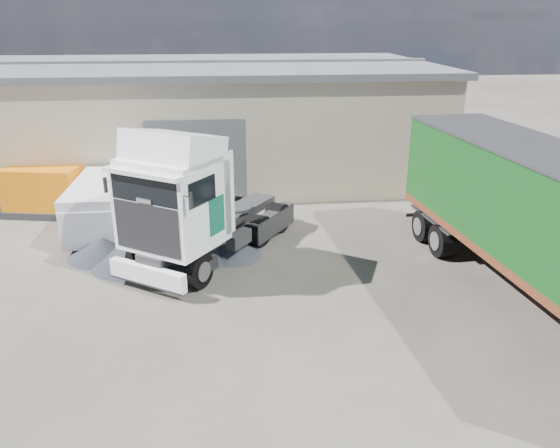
{
  "coord_description": "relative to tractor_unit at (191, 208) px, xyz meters",
  "views": [
    {
      "loc": [
        -0.84,
        -11.73,
        7.44
      ],
      "look_at": [
        0.66,
        3.0,
        1.77
      ],
      "focal_mm": 35.0,
      "sensor_mm": 36.0,
      "label": 1
    }
  ],
  "objects": [
    {
      "name": "box_trailer",
      "position": [
        9.43,
        -3.52,
        0.64
      ],
      "size": [
        3.68,
        12.74,
        4.18
      ],
      "rotation": [
        0.0,
        0.0,
        0.08
      ],
      "color": "#2D2D30",
      "rests_on": "ground"
    },
    {
      "name": "panel_van",
      "position": [
        -3.43,
        3.09,
        -0.94
      ],
      "size": [
        1.9,
        4.57,
        1.87
      ],
      "rotation": [
        0.0,
        0.0,
        -0.0
      ],
      "color": "black",
      "rests_on": "ground"
    },
    {
      "name": "gravel_heap",
      "position": [
        -1.02,
        0.85,
        -1.41
      ],
      "size": [
        6.99,
        6.58,
        1.06
      ],
      "rotation": [
        0.0,
        0.0,
        0.37
      ],
      "color": "black",
      "rests_on": "ground"
    },
    {
      "name": "warehouse",
      "position": [
        -4.05,
        11.69,
        0.76
      ],
      "size": [
        30.6,
        12.6,
        5.42
      ],
      "color": "#BCB391",
      "rests_on": "ground"
    },
    {
      "name": "ground",
      "position": [
        1.95,
        -4.3,
        -1.9
      ],
      "size": [
        120.0,
        120.0,
        0.0
      ],
      "primitive_type": "plane",
      "color": "#282521",
      "rests_on": "ground"
    },
    {
      "name": "orange_skip",
      "position": [
        -6.05,
        5.5,
        -1.07
      ],
      "size": [
        3.37,
        2.45,
        1.92
      ],
      "rotation": [
        0.0,
        0.0,
        -0.19
      ],
      "color": "#2D2D30",
      "rests_on": "ground"
    },
    {
      "name": "tractor_unit",
      "position": [
        0.0,
        0.0,
        0.0
      ],
      "size": [
        5.8,
        6.91,
        4.52
      ],
      "rotation": [
        0.0,
        0.0,
        -0.59
      ],
      "color": "black",
      "rests_on": "ground"
    }
  ]
}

